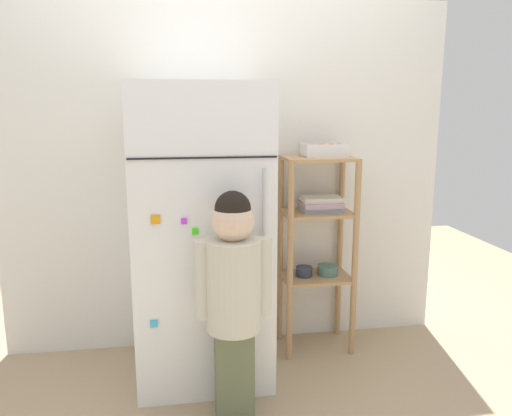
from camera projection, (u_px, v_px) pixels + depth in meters
name	position (u px, v px, depth m)	size (l,w,h in m)	color
ground_plane	(237.00, 368.00, 2.81)	(6.00, 6.00, 0.00)	tan
kitchen_wall_back	(228.00, 177.00, 2.97)	(2.64, 0.03, 2.06)	silver
refrigerator	(202.00, 234.00, 2.65)	(0.69, 0.69, 1.56)	white
child_standing	(233.00, 284.00, 2.25)	(0.35, 0.26, 1.08)	#616B4B
pantry_shelf_unit	(318.00, 233.00, 2.93)	(0.42, 0.31, 1.16)	tan
fruit_bin	(325.00, 151.00, 2.86)	(0.24, 0.18, 0.07)	white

